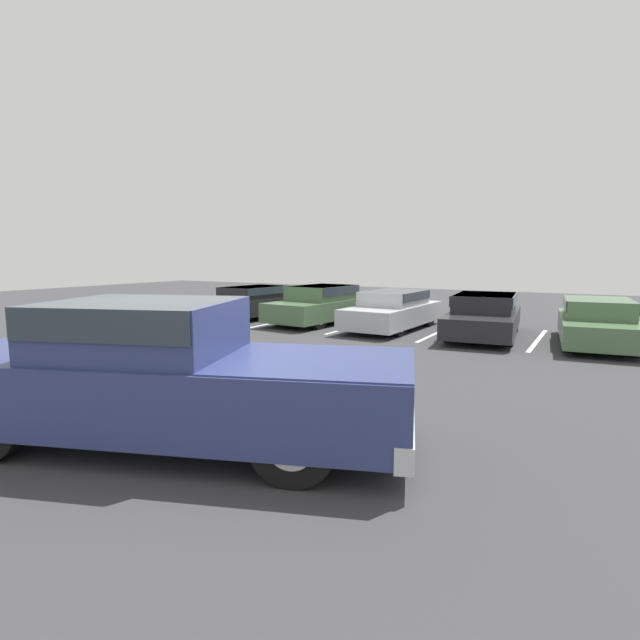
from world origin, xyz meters
TOP-DOWN VIEW (x-y plane):
  - ground_plane at (0.00, 0.00)m, footprint 60.00×60.00m
  - stall_stripe_a at (-8.32, 10.59)m, footprint 0.12×4.19m
  - stall_stripe_b at (-5.47, 10.59)m, footprint 0.12×4.19m
  - stall_stripe_c at (-2.62, 10.59)m, footprint 0.12×4.19m
  - stall_stripe_d at (0.23, 10.59)m, footprint 0.12×4.19m
  - stall_stripe_e at (3.08, 10.59)m, footprint 0.12×4.19m
  - pickup_truck at (-0.10, -0.15)m, footprint 6.43×3.93m
  - parked_sedan_a at (-6.86, 10.53)m, footprint 2.20×4.81m
  - parked_sedan_b at (-4.01, 10.70)m, footprint 2.26×4.60m
  - parked_sedan_c at (-1.26, 10.54)m, footprint 1.92×4.50m
  - parked_sedan_d at (1.59, 10.53)m, footprint 2.29×4.90m
  - parked_sedan_e at (4.51, 10.46)m, footprint 2.17×4.55m

SIDE VIEW (x-z plane):
  - ground_plane at x=0.00m, z-range 0.00..0.00m
  - stall_stripe_a at x=-8.32m, z-range 0.00..0.01m
  - stall_stripe_b at x=-5.47m, z-range 0.00..0.01m
  - stall_stripe_c at x=-2.62m, z-range 0.00..0.01m
  - stall_stripe_d at x=0.23m, z-range 0.00..0.01m
  - stall_stripe_e at x=3.08m, z-range 0.00..0.01m
  - parked_sedan_a at x=-6.86m, z-range 0.05..1.25m
  - parked_sedan_e at x=4.51m, z-range 0.04..1.27m
  - parked_sedan_c at x=-1.26m, z-range 0.04..1.28m
  - parked_sedan_d at x=1.59m, z-range 0.04..1.29m
  - parked_sedan_b at x=-4.01m, z-range 0.04..1.36m
  - pickup_truck at x=-0.10m, z-range 0.00..1.82m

